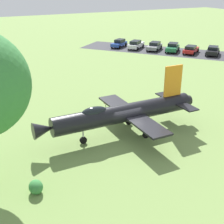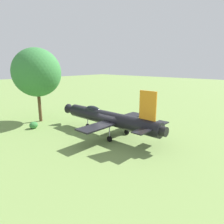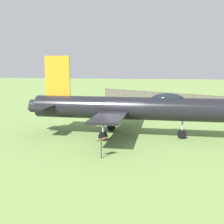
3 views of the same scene
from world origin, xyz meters
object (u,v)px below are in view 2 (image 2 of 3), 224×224
(info_plaque, at_px, (139,120))
(display_jet, at_px, (108,118))
(shade_tree, at_px, (37,73))
(shrub_by_tree, at_px, (34,125))

(info_plaque, bearing_deg, display_jet, 169.18)
(shade_tree, bearing_deg, shrub_by_tree, -133.48)
(display_jet, bearing_deg, info_plaque, -100.81)
(shade_tree, relative_size, shrub_by_tree, 9.53)
(display_jet, relative_size, info_plaque, 12.87)
(shrub_by_tree, height_order, info_plaque, info_plaque)
(display_jet, relative_size, shade_tree, 1.45)
(display_jet, distance_m, shade_tree, 12.19)
(display_jet, xyz_separation_m, shade_tree, (-2.31, 10.97, 4.80))
(shrub_by_tree, bearing_deg, shade_tree, 46.52)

